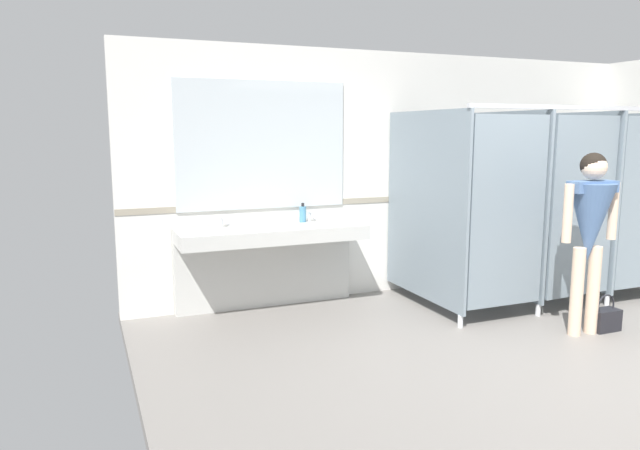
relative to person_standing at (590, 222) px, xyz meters
The scene contains 9 objects.
ground_plane 1.46m from the person_standing, 130.72° to the right, with size 6.35×6.03×0.10m, color gray.
wall_back 2.14m from the person_standing, 107.82° to the left, with size 6.35×0.12×2.65m, color silver.
wall_back_tile_band 2.06m from the person_standing, 108.37° to the left, with size 6.35×0.01×0.06m, color #9E937F.
vanity_counter 2.98m from the person_standing, 143.73° to the left, with size 1.86×0.57×0.98m.
mirror_panel 3.14m from the person_standing, 140.71° to the left, with size 1.76×0.02×1.28m, color silver.
bathroom_stalls 1.11m from the person_standing, 65.50° to the left, with size 2.81×1.45×2.04m.
person_standing is the anchor object (origin of this frame).
handbag 0.95m from the person_standing, ahead, with size 0.27×0.15×0.34m.
soap_dispenser 2.71m from the person_standing, 137.54° to the left, with size 0.07×0.07×0.20m.
Camera 1 is at (-3.45, -3.03, 1.80)m, focal length 32.90 mm.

